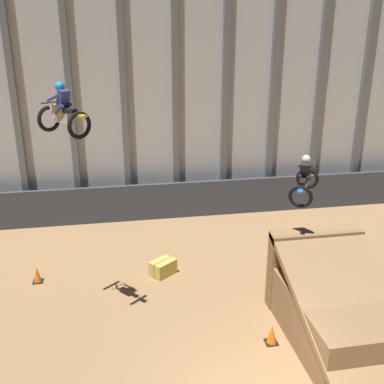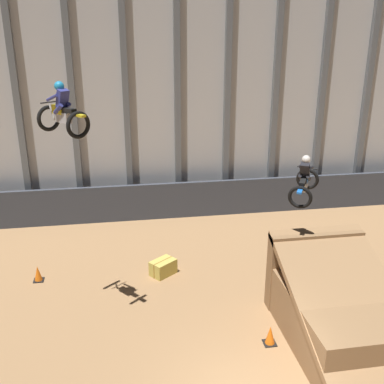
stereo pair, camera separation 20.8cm
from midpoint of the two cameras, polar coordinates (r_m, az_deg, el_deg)
arena_back_wall at (r=21.07m, az=-1.65°, el=13.59°), size 32.00×0.40×12.44m
lower_barrier at (r=21.45m, az=-1.19°, el=-1.02°), size 31.36×0.20×1.75m
dirt_ramp at (r=14.05m, az=18.41°, el=-14.03°), size 3.00×6.25×2.73m
rider_bike_left_air at (r=12.69m, az=-15.66°, el=9.62°), size 1.52×1.63×1.44m
rider_bike_right_air at (r=14.32m, az=14.48°, el=1.32°), size 1.44×1.76×1.52m
traffic_cone_near_ramp at (r=13.68m, az=10.34°, el=-17.47°), size 0.36×0.36×0.58m
traffic_cone_arena_edge at (r=17.24m, az=-18.64°, el=-9.80°), size 0.36×0.36×0.58m
hay_bale_trackside at (r=16.79m, az=-3.33°, el=-9.54°), size 1.08×1.02×0.57m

